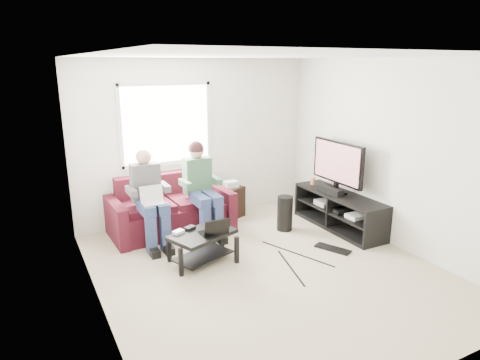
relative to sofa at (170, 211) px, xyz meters
name	(u,v)px	position (x,y,z in m)	size (l,w,h in m)	color
floor	(266,269)	(0.64, -1.82, -0.32)	(4.50, 4.50, 0.00)	#B6AC8D
ceiling	(270,56)	(0.64, -1.82, 2.28)	(4.50, 4.50, 0.00)	white
wall_back	(196,140)	(0.64, 0.43, 0.98)	(4.50, 4.50, 0.00)	silver
wall_front	(428,235)	(0.64, -4.07, 0.98)	(4.50, 4.50, 0.00)	silver
wall_left	(93,193)	(-1.36, -1.82, 0.98)	(4.50, 4.50, 0.00)	silver
wall_right	(390,154)	(2.64, -1.82, 0.98)	(4.50, 4.50, 0.00)	silver
window	(166,124)	(0.14, 0.41, 1.28)	(1.48, 0.04, 1.28)	white
sofa	(170,211)	(0.00, 0.00, 0.00)	(1.84, 0.93, 0.85)	#44111A
person_left	(149,194)	(-0.40, -0.32, 0.43)	(0.40, 0.71, 1.35)	navy
person_right	(201,182)	(0.40, -0.30, 0.49)	(0.40, 0.71, 1.40)	navy
laptop_silver	(153,199)	(-0.40, -0.53, 0.41)	(0.32, 0.22, 0.24)	silver
coffee_table	(203,241)	(0.01, -1.25, -0.01)	(0.95, 0.76, 0.41)	black
laptop_black	(213,224)	(0.13, -1.33, 0.22)	(0.34, 0.24, 0.24)	black
controller_a	(178,232)	(-0.27, -1.13, 0.12)	(0.14, 0.09, 0.04)	silver
controller_b	(190,228)	(-0.09, -1.07, 0.12)	(0.14, 0.09, 0.04)	black
controller_c	(219,224)	(0.31, -1.10, 0.12)	(0.14, 0.09, 0.04)	gray
tv_stand	(339,213)	(2.38, -1.13, -0.07)	(0.51, 1.68, 0.56)	black
tv	(337,164)	(2.38, -1.03, 0.70)	(0.12, 1.10, 0.81)	black
soundbar	(330,190)	(2.26, -1.03, 0.29)	(0.12, 0.50, 0.10)	black
drink_cup	(313,181)	(2.33, -0.50, 0.30)	(0.08, 0.08, 0.12)	#A66E47
console_white	(357,216)	(2.38, -1.53, 0.01)	(0.30, 0.22, 0.06)	silver
console_grey	(327,202)	(2.38, -0.83, 0.02)	(0.34, 0.26, 0.08)	gray
console_black	(341,209)	(2.38, -1.18, 0.01)	(0.38, 0.30, 0.07)	black
subwoofer	(285,213)	(1.58, -0.80, -0.05)	(0.24, 0.24, 0.54)	black
keyboard_floor	(333,249)	(1.77, -1.74, -0.30)	(0.17, 0.50, 0.03)	black
end_table	(231,200)	(1.12, 0.14, -0.04)	(0.35, 0.35, 0.62)	black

